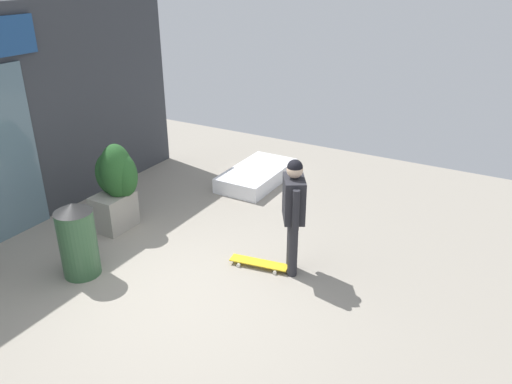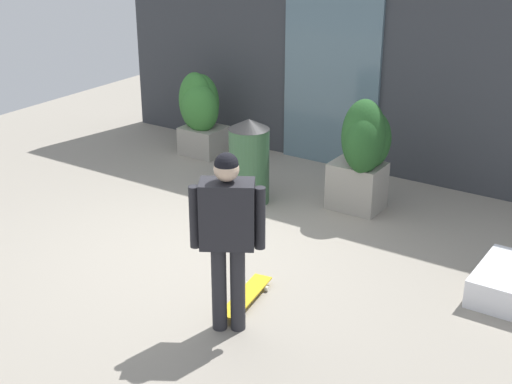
{
  "view_description": "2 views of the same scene",
  "coord_description": "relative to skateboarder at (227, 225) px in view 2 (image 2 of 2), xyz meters",
  "views": [
    {
      "loc": [
        -4.19,
        -3.51,
        3.83
      ],
      "look_at": [
        0.99,
        -0.59,
        1.1
      ],
      "focal_mm": 35.09,
      "sensor_mm": 36.0,
      "label": 1
    },
    {
      "loc": [
        4.26,
        -5.51,
        3.55
      ],
      "look_at": [
        0.99,
        -0.59,
        1.1
      ],
      "focal_mm": 51.16,
      "sensor_mm": 36.0,
      "label": 2
    }
  ],
  "objects": [
    {
      "name": "trash_bin",
      "position": [
        -1.43,
        2.44,
        -0.46
      ],
      "size": [
        0.5,
        0.5,
        1.05
      ],
      "color": "#335938",
      "rests_on": "ground_plane"
    },
    {
      "name": "skateboard",
      "position": [
        -0.12,
        0.44,
        -0.93
      ],
      "size": [
        0.32,
        0.84,
        0.08
      ],
      "rotation": [
        0.0,
        0.0,
        1.73
      ],
      "color": "gold",
      "rests_on": "ground_plane"
    },
    {
      "name": "planter_box_left",
      "position": [
        -3.01,
        3.53,
        -0.35
      ],
      "size": [
        0.67,
        0.6,
        1.19
      ],
      "color": "gray",
      "rests_on": "ground_plane"
    },
    {
      "name": "planter_box_right",
      "position": [
        -0.16,
        2.94,
        -0.23
      ],
      "size": [
        0.65,
        0.74,
        1.38
      ],
      "color": "gray",
      "rests_on": "ground_plane"
    },
    {
      "name": "ground_plane",
      "position": [
        -1.05,
        1.11,
        -0.99
      ],
      "size": [
        12.0,
        12.0,
        0.0
      ],
      "primitive_type": "plane",
      "color": "gray"
    },
    {
      "name": "skateboarder",
      "position": [
        0.0,
        0.0,
        0.0
      ],
      "size": [
        0.55,
        0.45,
        1.63
      ],
      "rotation": [
        0.0,
        0.0,
        2.11
      ],
      "color": "#28282D",
      "rests_on": "ground_plane"
    },
    {
      "name": "building_facade",
      "position": [
        -1.06,
        4.31,
        0.68
      ],
      "size": [
        7.38,
        0.31,
        3.36
      ],
      "color": "#383A3F",
      "rests_on": "ground_plane"
    }
  ]
}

